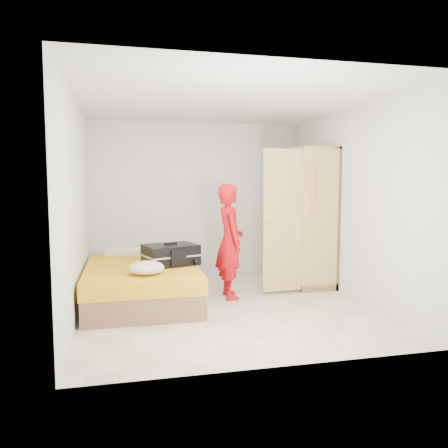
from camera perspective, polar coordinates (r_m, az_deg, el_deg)
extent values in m
plane|color=beige|center=(5.81, 0.04, -10.41)|extent=(4.00, 4.00, 0.00)
plane|color=white|center=(5.67, 0.04, 15.74)|extent=(4.00, 4.00, 0.00)
cube|color=white|center=(7.55, -3.39, 3.29)|extent=(3.60, 0.02, 2.60)
cube|color=white|center=(3.67, 7.08, 0.86)|extent=(3.60, 0.02, 2.60)
cube|color=white|center=(5.47, -18.66, 2.15)|extent=(0.02, 4.00, 2.60)
cube|color=white|center=(6.25, 16.36, 2.60)|extent=(0.02, 4.00, 2.60)
cube|color=brown|center=(5.97, -10.72, -8.58)|extent=(1.40, 2.00, 0.30)
cube|color=gold|center=(5.91, -10.76, -6.23)|extent=(1.42, 2.02, 0.20)
cube|color=tan|center=(7.05, 12.51, 0.97)|extent=(0.04, 1.20, 2.10)
cube|color=tan|center=(6.41, 12.56, 0.52)|extent=(0.58, 0.04, 2.10)
cube|color=tan|center=(7.47, 8.73, 1.29)|extent=(0.58, 0.04, 2.10)
cube|color=tan|center=(6.93, 10.65, 9.46)|extent=(0.58, 1.20, 0.04)
cube|color=tan|center=(7.08, 10.35, -7.15)|extent=(0.58, 1.20, 0.10)
cube|color=tan|center=(7.11, 7.54, 1.10)|extent=(0.04, 0.59, 2.00)
cube|color=tan|center=(6.18, 7.67, 0.42)|extent=(0.59, 0.08, 2.00)
cylinder|color=#B2B2B7|center=(6.92, 10.63, 8.14)|extent=(0.02, 1.10, 0.02)
imported|color=red|center=(5.98, 0.75, -2.26)|extent=(0.39, 0.58, 1.57)
cube|color=black|center=(5.84, -6.99, -3.98)|extent=(0.78, 0.66, 0.27)
cube|color=black|center=(5.82, -7.00, -2.54)|extent=(0.18, 0.10, 0.03)
ellipsoid|color=beige|center=(5.28, -10.09, -5.66)|extent=(0.42, 0.42, 0.16)
cube|color=beige|center=(6.72, -12.60, -3.52)|extent=(0.64, 0.43, 0.11)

